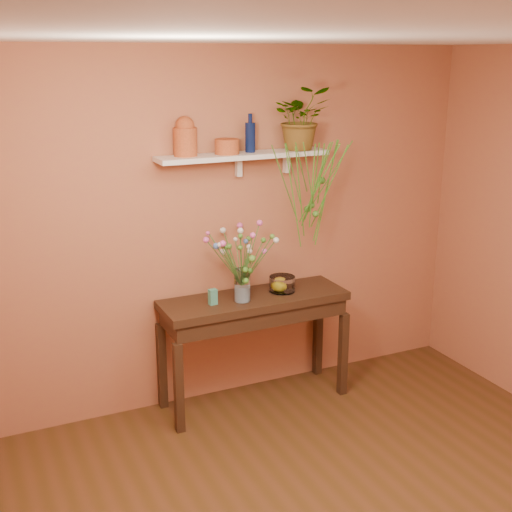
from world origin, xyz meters
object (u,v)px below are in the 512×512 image
object	(u,v)px
bouquet	(241,249)
terracotta_jug	(185,137)
glass_bowl	(282,284)
glass_vase	(242,288)
sideboard	(254,312)
spider_plant	(302,118)
blue_bottle	(250,137)

from	to	relation	value
bouquet	terracotta_jug	bearing A→B (deg)	147.79
bouquet	glass_bowl	xyz separation A→B (m)	(0.38, 0.07, -0.34)
terracotta_jug	glass_vase	distance (m)	1.17
sideboard	glass_vase	distance (m)	0.27
sideboard	glass_bowl	size ratio (longest dim) A/B	7.18
glass_bowl	spider_plant	bearing A→B (deg)	25.94
spider_plant	glass_vase	xyz separation A→B (m)	(-0.56, -0.16, -1.20)
sideboard	blue_bottle	bearing A→B (deg)	76.36
bouquet	glass_bowl	world-z (taller)	bouquet
terracotta_jug	glass_bowl	xyz separation A→B (m)	(0.70, -0.13, -1.15)
sideboard	spider_plant	xyz separation A→B (m)	(0.44, 0.11, 1.43)
glass_bowl	blue_bottle	bearing A→B (deg)	148.71
terracotta_jug	bouquet	size ratio (longest dim) A/B	0.57
spider_plant	glass_vase	world-z (taller)	spider_plant
glass_bowl	sideboard	bearing A→B (deg)	-176.92
glass_bowl	terracotta_jug	bearing A→B (deg)	169.17
terracotta_jug	spider_plant	size ratio (longest dim) A/B	0.59
blue_bottle	spider_plant	world-z (taller)	spider_plant
bouquet	blue_bottle	bearing A→B (deg)	50.26
glass_vase	bouquet	world-z (taller)	bouquet
spider_plant	bouquet	xyz separation A→B (m)	(-0.57, -0.17, -0.90)
spider_plant	glass_bowl	distance (m)	1.27
sideboard	spider_plant	bearing A→B (deg)	13.87
sideboard	spider_plant	world-z (taller)	spider_plant
terracotta_jug	blue_bottle	distance (m)	0.50
blue_bottle	bouquet	world-z (taller)	blue_bottle
terracotta_jug	glass_vase	size ratio (longest dim) A/B	1.12
glass_bowl	glass_vase	bearing A→B (deg)	-169.43
glass_vase	spider_plant	bearing A→B (deg)	16.24
glass_vase	bouquet	size ratio (longest dim) A/B	0.50
blue_bottle	glass_bowl	xyz separation A→B (m)	(0.21, -0.13, -1.13)
spider_plant	glass_bowl	size ratio (longest dim) A/B	2.34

